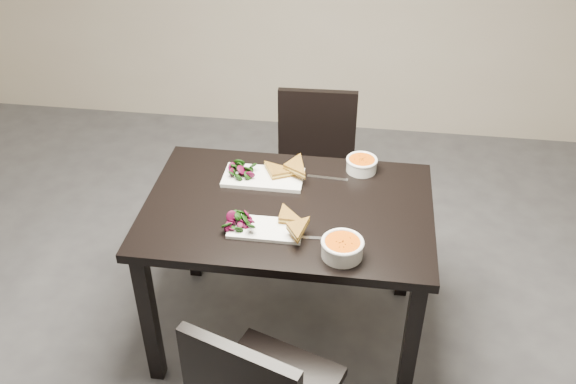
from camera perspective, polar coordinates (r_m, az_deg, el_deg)
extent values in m
cube|color=black|center=(2.63, 0.00, -1.60)|extent=(1.20, 0.80, 0.04)
cube|color=black|center=(2.75, -12.45, -11.14)|extent=(0.06, 0.06, 0.71)
cube|color=black|center=(2.63, 10.99, -13.55)|extent=(0.06, 0.06, 0.71)
cube|color=black|center=(3.22, -8.72, -2.52)|extent=(0.06, 0.06, 0.71)
cube|color=black|center=(3.13, 10.75, -4.17)|extent=(0.06, 0.06, 0.71)
cube|color=black|center=(2.69, -3.12, -16.33)|extent=(0.05, 0.05, 0.41)
cube|color=black|center=(3.36, 2.34, 1.28)|extent=(0.43, 0.43, 0.04)
cube|color=black|center=(3.37, -1.02, -3.43)|extent=(0.04, 0.04, 0.41)
cube|color=black|center=(3.35, 5.12, -3.81)|extent=(0.04, 0.04, 0.41)
cube|color=black|center=(3.65, -0.37, 0.09)|extent=(0.04, 0.04, 0.41)
cube|color=black|center=(3.64, 5.28, -0.24)|extent=(0.04, 0.04, 0.41)
cube|color=black|center=(3.41, 2.65, 6.13)|extent=(0.42, 0.06, 0.40)
cube|color=white|center=(2.49, -2.03, -3.36)|extent=(0.29, 0.15, 0.01)
cylinder|color=white|center=(2.37, 4.93, -5.18)|extent=(0.16, 0.16, 0.06)
cylinder|color=orange|center=(2.35, 4.96, -4.68)|extent=(0.13, 0.13, 0.02)
torus|color=white|center=(2.34, 4.97, -4.55)|extent=(0.16, 0.16, 0.02)
cube|color=silver|center=(2.45, 2.25, -4.17)|extent=(0.18, 0.02, 0.00)
cube|color=white|center=(2.78, -2.25, 1.31)|extent=(0.35, 0.18, 0.02)
cylinder|color=white|center=(2.84, 6.67, 2.40)|extent=(0.14, 0.14, 0.05)
cylinder|color=orange|center=(2.83, 6.70, 2.80)|extent=(0.12, 0.12, 0.02)
torus|color=white|center=(2.83, 6.71, 2.92)|extent=(0.14, 0.14, 0.01)
cube|color=silver|center=(2.79, 3.59, 1.28)|extent=(0.18, 0.03, 0.00)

